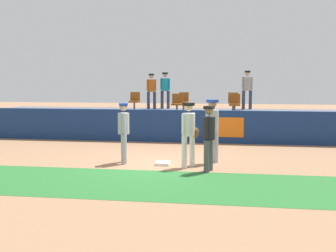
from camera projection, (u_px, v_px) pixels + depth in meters
name	position (u px, v px, depth m)	size (l,w,h in m)	color
ground_plane	(155.00, 163.00, 11.90)	(60.00, 60.00, 0.00)	#936B4C
grass_foreground_strip	(137.00, 183.00, 9.58)	(18.00, 2.80, 0.01)	#26662B
first_base	(163.00, 163.00, 11.70)	(0.40, 0.40, 0.08)	white
player_fielder_home	(189.00, 130.00, 11.26)	(0.55, 0.48, 1.79)	white
player_runner_visitor	(124.00, 129.00, 11.84)	(0.42, 0.47, 1.74)	#9EA3AD
player_coach_visitor	(212.00, 127.00, 11.82)	(0.49, 0.49, 1.84)	#9EA3AD
player_umpire	(209.00, 134.00, 10.73)	(0.41, 0.47, 1.73)	#4C4C51
field_wall	(175.00, 126.00, 15.91)	(18.00, 0.26, 1.25)	navy
bleacher_platform	(182.00, 123.00, 18.46)	(18.00, 4.80, 0.99)	#59595E
seat_front_center	(177.00, 102.00, 17.25)	(0.46, 0.44, 0.84)	#4C4C51
seat_back_left	(135.00, 100.00, 19.35)	(0.46, 0.44, 0.84)	#4C4C51
seat_front_right	(235.00, 103.00, 16.90)	(0.45, 0.44, 0.84)	#4C4C51
seat_back_center	(184.00, 100.00, 19.01)	(0.44, 0.44, 0.84)	#4C4C51
seat_back_right	(233.00, 101.00, 18.67)	(0.45, 0.44, 0.84)	#4C4C51
spectator_hooded	(247.00, 87.00, 19.67)	(0.52, 0.37, 1.85)	#33384C
spectator_capped	(151.00, 89.00, 20.04)	(0.45, 0.42, 1.71)	#33384C
spectator_casual	(165.00, 88.00, 20.16)	(0.50, 0.38, 1.78)	#33384C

